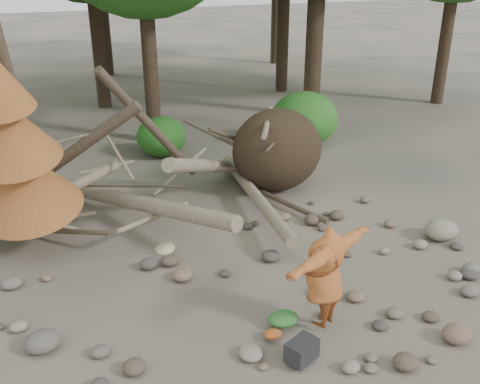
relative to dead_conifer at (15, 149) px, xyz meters
name	(u,v)px	position (x,y,z in m)	size (l,w,h in m)	color
ground	(261,310)	(3.12, -3.37, -2.11)	(120.00, 120.00, 0.00)	#514C44
deadfall_pile	(256,156)	(5.13, 0.87, -1.16)	(8.55, 5.24, 3.30)	#332619
dead_conifer	(15,149)	(0.00, 0.00, 0.00)	(2.06, 2.16, 4.35)	#4C3F30
bush_mid	(161,137)	(3.92, 4.43, -1.55)	(1.40, 1.40, 1.12)	#25641D
bush_right	(304,118)	(8.12, 3.63, -1.31)	(2.00, 2.00, 1.60)	#2F7624
frisbee_thrower	(325,276)	(3.75, -4.14, -1.21)	(3.46, 1.28, 1.75)	#A65525
backpack	(302,354)	(3.07, -4.69, -1.97)	(0.44, 0.29, 0.29)	black
cloth_green	(283,321)	(3.24, -3.88, -2.02)	(0.47, 0.39, 0.18)	#2D6B2B
cloth_orange	(273,337)	(2.94, -4.09, -2.06)	(0.27, 0.22, 0.10)	#A44B1C
boulder_front_right	(457,334)	(5.35, -5.25, -1.98)	(0.44, 0.39, 0.26)	brown
boulder_mid_right	(441,230)	(7.45, -2.75, -1.91)	(0.68, 0.61, 0.41)	gray
boulder_mid_left	(42,341)	(-0.13, -2.92, -1.96)	(0.51, 0.46, 0.30)	#5D564E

